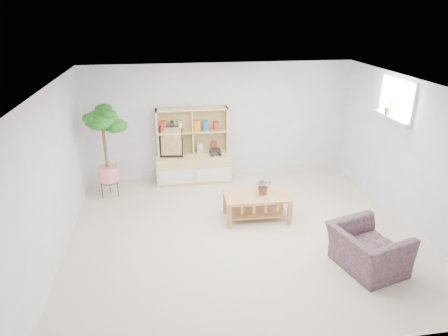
{
  "coord_description": "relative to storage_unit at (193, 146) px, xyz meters",
  "views": [
    {
      "loc": [
        -1.13,
        -5.48,
        3.44
      ],
      "look_at": [
        -0.22,
        0.49,
        0.97
      ],
      "focal_mm": 32.0,
      "sensor_mm": 36.0,
      "label": 1
    }
  ],
  "objects": [
    {
      "name": "floor",
      "position": [
        0.59,
        -2.24,
        -0.77
      ],
      "size": [
        5.5,
        5.0,
        0.01
      ],
      "primitive_type": "cube",
      "color": "beige",
      "rests_on": "ground"
    },
    {
      "name": "ceiling",
      "position": [
        0.59,
        -2.24,
        1.63
      ],
      "size": [
        5.5,
        5.0,
        0.01
      ],
      "primitive_type": "cube",
      "color": "white",
      "rests_on": "walls"
    },
    {
      "name": "walls",
      "position": [
        0.59,
        -2.24,
        0.43
      ],
      "size": [
        5.51,
        5.01,
        2.4
      ],
      "color": "silver",
      "rests_on": "floor"
    },
    {
      "name": "baseboard",
      "position": [
        0.59,
        -2.24,
        -0.72
      ],
      "size": [
        5.5,
        5.0,
        0.1
      ],
      "primitive_type": null,
      "color": "silver",
      "rests_on": "floor"
    },
    {
      "name": "window",
      "position": [
        3.32,
        -1.64,
        1.23
      ],
      "size": [
        0.1,
        0.98,
        0.68
      ],
      "primitive_type": null,
      "color": "silver",
      "rests_on": "walls"
    },
    {
      "name": "window_sill",
      "position": [
        3.26,
        -1.64,
        0.91
      ],
      "size": [
        0.14,
        1.0,
        0.04
      ],
      "primitive_type": "cube",
      "color": "silver",
      "rests_on": "walls"
    },
    {
      "name": "storage_unit",
      "position": [
        0.0,
        0.0,
        0.0
      ],
      "size": [
        1.54,
        0.52,
        1.54
      ],
      "primitive_type": null,
      "color": "tan",
      "rests_on": "floor"
    },
    {
      "name": "poster",
      "position": [
        -0.44,
        -0.03,
        0.13
      ],
      "size": [
        0.47,
        0.17,
        0.64
      ],
      "primitive_type": null,
      "rotation": [
        0.0,
        0.0,
        -0.15
      ],
      "color": "#FFB00C",
      "rests_on": "storage_unit"
    },
    {
      "name": "toy_truck",
      "position": [
        0.45,
        -0.06,
        -0.12
      ],
      "size": [
        0.32,
        0.24,
        0.15
      ],
      "primitive_type": null,
      "rotation": [
        0.0,
        0.0,
        0.13
      ],
      "color": "black",
      "rests_on": "storage_unit"
    },
    {
      "name": "coffee_table",
      "position": [
        0.93,
        -1.77,
        -0.55
      ],
      "size": [
        1.11,
        0.62,
        0.45
      ],
      "primitive_type": null,
      "rotation": [
        0.0,
        0.0,
        -0.02
      ],
      "color": "#A67B43",
      "rests_on": "floor"
    },
    {
      "name": "table_plant",
      "position": [
        1.05,
        -1.74,
        -0.18
      ],
      "size": [
        0.27,
        0.24,
        0.29
      ],
      "primitive_type": "imported",
      "rotation": [
        0.0,
        0.0,
        -0.04
      ],
      "color": "#185219",
      "rests_on": "coffee_table"
    },
    {
      "name": "floor_tree",
      "position": [
        -1.67,
        -0.48,
        0.12
      ],
      "size": [
        0.85,
        0.85,
        1.78
      ],
      "primitive_type": null,
      "rotation": [
        0.0,
        0.0,
        -0.37
      ],
      "color": "#12430B",
      "rests_on": "floor"
    },
    {
      "name": "armchair",
      "position": [
        2.13,
        -3.39,
        -0.42
      ],
      "size": [
        1.05,
        1.14,
        0.71
      ],
      "primitive_type": "imported",
      "rotation": [
        0.0,
        0.0,
        1.84
      ],
      "color": "#141949",
      "rests_on": "floor"
    },
    {
      "name": "sill_plant",
      "position": [
        3.26,
        -1.52,
        1.06
      ],
      "size": [
        0.16,
        0.14,
        0.26
      ],
      "primitive_type": "imported",
      "rotation": [
        0.0,
        0.0,
        -0.13
      ],
      "color": "#12430B",
      "rests_on": "window_sill"
    }
  ]
}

